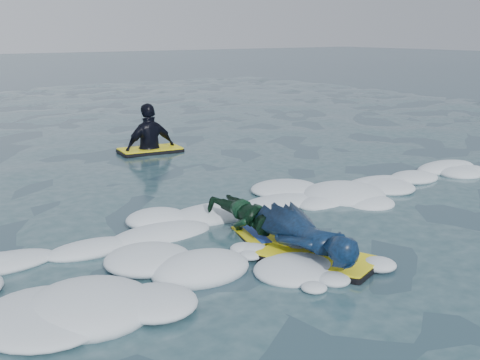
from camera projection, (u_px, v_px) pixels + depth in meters
The scene contains 5 objects.
ground at pixel (265, 266), 6.14m from camera, with size 120.00×120.00×0.00m, color #182B3A.
foam_band at pixel (211, 238), 6.96m from camera, with size 12.00×3.10×0.30m, color white, non-canonical shape.
prone_woman_unit at pixel (304, 235), 6.34m from camera, with size 1.05×1.88×0.47m.
prone_child_unit at pixel (247, 217), 7.06m from camera, with size 0.63×1.16×0.42m.
waiting_rider_unit at pixel (150, 150), 11.82m from camera, with size 1.29×0.81×1.82m.
Camera 1 is at (-3.49, -4.56, 2.35)m, focal length 45.00 mm.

